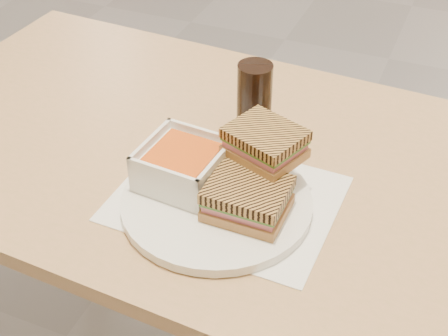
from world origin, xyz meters
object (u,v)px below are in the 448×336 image
at_px(cola_glass, 254,99).
at_px(panini_lower, 247,199).
at_px(soup_bowl, 183,166).
at_px(main_table, 207,199).
at_px(plate, 217,203).

bearing_deg(cola_glass, panini_lower, -71.88).
relative_size(soup_bowl, panini_lower, 1.12).
height_order(main_table, panini_lower, panini_lower).
height_order(plate, soup_bowl, soup_bowl).
bearing_deg(main_table, soup_bowl, -84.50).
bearing_deg(main_table, panini_lower, -47.40).
bearing_deg(panini_lower, main_table, 132.60).
relative_size(panini_lower, cola_glass, 0.90).
distance_m(plate, soup_bowl, 0.08).
bearing_deg(main_table, plate, -59.96).
bearing_deg(cola_glass, plate, -84.40).
bearing_deg(plate, panini_lower, -9.82).
bearing_deg(plate, cola_glass, 95.60).
relative_size(plate, cola_glass, 2.24).
xyz_separation_m(plate, panini_lower, (0.05, -0.01, 0.03)).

